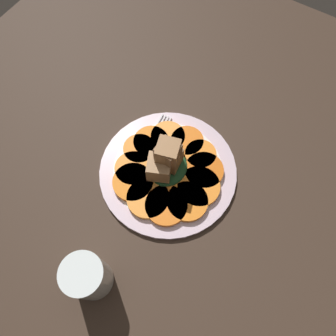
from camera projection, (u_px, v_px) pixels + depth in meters
The scene contains 17 objects.
table_slab at pixel (168, 174), 67.66cm from camera, with size 120.00×120.00×2.00cm, color #38281E.
plate at pixel (168, 171), 66.27cm from camera, with size 27.67×27.67×1.05cm.
carrot_slice_0 at pixel (187, 201), 62.49cm from camera, with size 7.97×7.97×1.04cm, color orange.
carrot_slice_1 at pixel (199, 187), 63.74cm from camera, with size 8.36×8.36×1.04cm, color orange.
carrot_slice_2 at pixel (204, 170), 65.14cm from camera, with size 7.84×7.84×1.04cm, color #D66014.
carrot_slice_3 at pixel (200, 154), 66.61cm from camera, with size 6.42×6.42×1.04cm, color orange.
carrot_slice_4 at pixel (188, 142), 67.81cm from camera, with size 6.84×6.84×1.04cm, color orange.
carrot_slice_5 at pixel (168, 137), 68.27cm from camera, with size 7.17×7.17×1.04cm, color #F99438.
carrot_slice_6 at pixel (151, 142), 67.76cm from camera, with size 7.37×7.37×1.04cm, color orange.
carrot_slice_7 at pixel (139, 149), 67.10cm from camera, with size 6.64×6.64×1.04cm, color orange.
carrot_slice_8 at pixel (133, 169), 65.30cm from camera, with size 7.32×7.32×1.04cm, color orange.
carrot_slice_9 at pixel (133, 182), 64.11cm from camera, with size 8.03×8.03×1.04cm, color orange.
carrot_slice_10 at pixel (148, 198), 62.77cm from camera, with size 8.25×8.25×1.04cm, color orange.
carrot_slice_11 at pixel (166, 205), 62.18cm from camera, with size 8.15×8.15×1.04cm, color orange.
center_pile at pixel (167, 161), 61.79cm from camera, with size 9.03×7.39×10.22cm.
fork at pixel (147, 150), 67.35cm from camera, with size 19.68×3.74×0.40cm.
water_glass at pixel (86, 275), 53.57cm from camera, with size 6.94×6.94×10.34cm.
Camera 1 is at (22.44, 14.07, 63.27)cm, focal length 35.00 mm.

